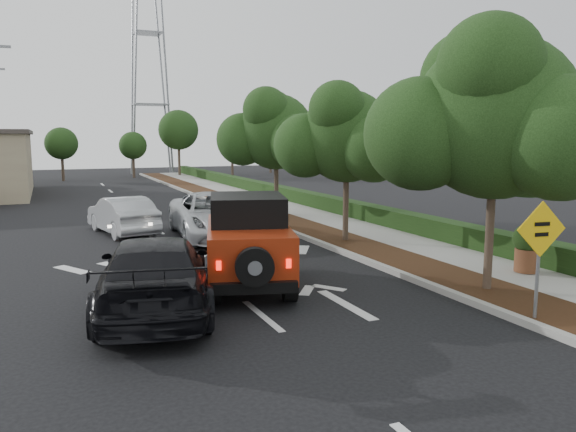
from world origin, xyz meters
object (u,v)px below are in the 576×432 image
black_suv_oncoming (155,274)px  silver_suv_ahead (215,215)px  red_jeep (248,240)px  speed_hump_sign (540,244)px

black_suv_oncoming → silver_suv_ahead: bearing=-102.1°
red_jeep → black_suv_oncoming: (-2.56, -1.33, -0.34)m
black_suv_oncoming → speed_hump_sign: (6.87, -3.83, 0.82)m
red_jeep → black_suv_oncoming: bearing=-136.7°
black_suv_oncoming → speed_hump_sign: 7.90m
silver_suv_ahead → speed_hump_sign: speed_hump_sign is taller
red_jeep → silver_suv_ahead: bearing=96.8°
silver_suv_ahead → black_suv_oncoming: size_ratio=1.07×
silver_suv_ahead → red_jeep: bearing=-94.6°
red_jeep → black_suv_oncoming: size_ratio=0.82×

